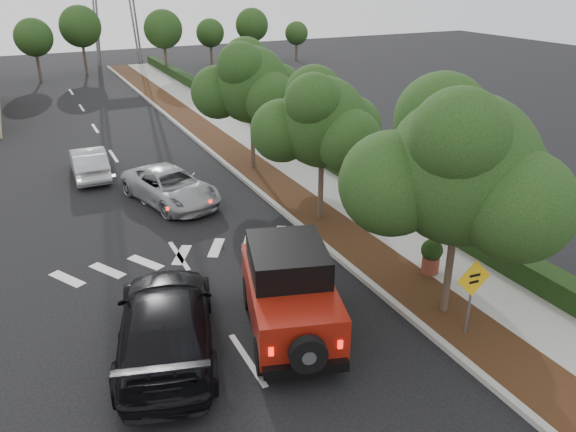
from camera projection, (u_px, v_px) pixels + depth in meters
ground at (247, 360)px, 13.59m from camera, size 120.00×120.00×0.00m
curb at (242, 177)px, 25.28m from camera, size 0.20×70.00×0.15m
planting_strip at (262, 174)px, 25.69m from camera, size 1.80×70.00×0.12m
sidewalk at (299, 169)px, 26.45m from camera, size 2.00×70.00×0.12m
hedge at (325, 158)px, 26.87m from camera, size 0.80×70.00×0.80m
transmission_tower at (121, 65)px, 55.50m from camera, size 7.00×4.00×28.00m
street_tree_near at (443, 313)px, 15.42m from camera, size 3.80×3.80×5.92m
street_tree_mid at (320, 220)px, 21.18m from camera, size 3.20×3.20×5.32m
street_tree_far at (253, 169)px, 26.53m from camera, size 3.40×3.40×5.62m
red_jeep at (288, 289)px, 14.32m from camera, size 3.13×4.82×2.36m
silver_suv_ahead at (171, 186)px, 22.51m from camera, size 3.48×5.34×1.37m
black_suv_oncoming at (166, 323)px, 13.60m from camera, size 3.73×6.07×1.64m
silver_sedan_oncoming at (89, 162)px, 25.33m from camera, size 1.59×4.20×1.37m
speed_hump_sign at (472, 288)px, 13.86m from camera, size 0.99×0.12×2.11m
terracotta_planter at (432, 253)px, 17.02m from camera, size 0.66×0.66×1.16m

